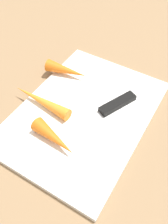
{
  "coord_description": "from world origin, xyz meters",
  "views": [
    {
      "loc": [
        -0.29,
        -0.17,
        0.42
      ],
      "look_at": [
        0.0,
        0.0,
        0.01
      ],
      "focal_mm": 39.24,
      "sensor_mm": 36.0,
      "label": 1
    }
  ],
  "objects_px": {
    "carrot_longest": "(41,101)",
    "carrot_medium": "(66,70)",
    "carrot_shortest": "(54,138)",
    "cutting_board": "(84,114)",
    "knife": "(113,106)"
  },
  "relations": [
    {
      "from": "cutting_board",
      "to": "carrot_medium",
      "type": "xyz_separation_m",
      "value": [
        0.08,
        0.1,
        0.02
      ]
    },
    {
      "from": "carrot_shortest",
      "to": "carrot_longest",
      "type": "bearing_deg",
      "value": 152.52
    },
    {
      "from": "carrot_longest",
      "to": "carrot_shortest",
      "type": "distance_m",
      "value": 0.1
    },
    {
      "from": "carrot_longest",
      "to": "carrot_medium",
      "type": "bearing_deg",
      "value": -83.3
    },
    {
      "from": "cutting_board",
      "to": "carrot_longest",
      "type": "xyz_separation_m",
      "value": [
        -0.03,
        0.09,
        0.02
      ]
    },
    {
      "from": "knife",
      "to": "carrot_shortest",
      "type": "bearing_deg",
      "value": 1.54
    },
    {
      "from": "carrot_longest",
      "to": "carrot_shortest",
      "type": "bearing_deg",
      "value": 144.31
    },
    {
      "from": "knife",
      "to": "carrot_medium",
      "type": "xyz_separation_m",
      "value": [
        0.04,
        0.14,
        0.01
      ]
    },
    {
      "from": "knife",
      "to": "carrot_longest",
      "type": "height_order",
      "value": "carrot_longest"
    },
    {
      "from": "cutting_board",
      "to": "carrot_longest",
      "type": "bearing_deg",
      "value": 108.5
    },
    {
      "from": "cutting_board",
      "to": "carrot_shortest",
      "type": "bearing_deg",
      "value": 174.51
    },
    {
      "from": "knife",
      "to": "carrot_medium",
      "type": "distance_m",
      "value": 0.15
    },
    {
      "from": "carrot_longest",
      "to": "carrot_medium",
      "type": "height_order",
      "value": "carrot_medium"
    },
    {
      "from": "carrot_shortest",
      "to": "carrot_medium",
      "type": "bearing_deg",
      "value": 128.07
    },
    {
      "from": "carrot_medium",
      "to": "carrot_longest",
      "type": "bearing_deg",
      "value": -94.17
    }
  ]
}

